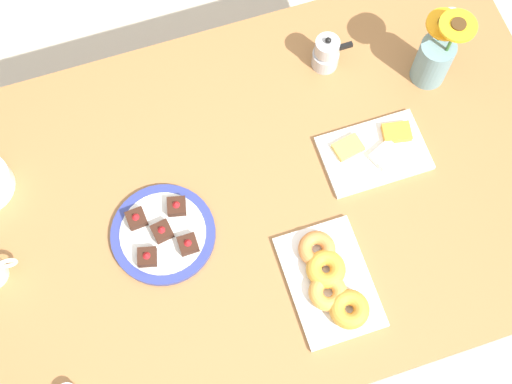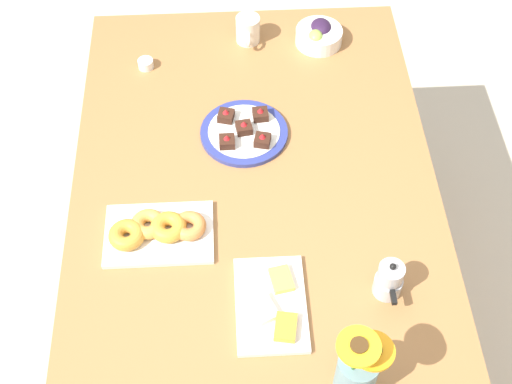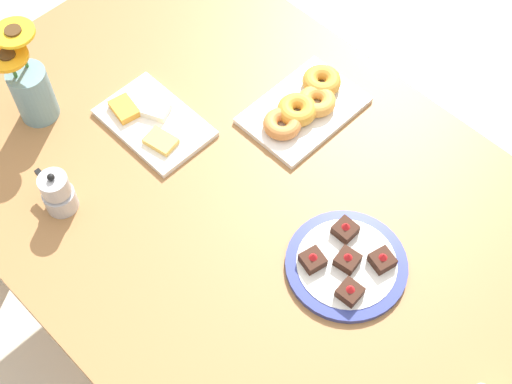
{
  "view_description": "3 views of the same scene",
  "coord_description": "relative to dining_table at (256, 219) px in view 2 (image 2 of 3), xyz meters",
  "views": [
    {
      "loc": [
        -0.19,
        -0.58,
        2.38
      ],
      "look_at": [
        0.0,
        0.0,
        0.78
      ],
      "focal_mm": 50.0,
      "sensor_mm": 36.0,
      "label": 1
    },
    {
      "loc": [
        1.14,
        -0.06,
        2.27
      ],
      "look_at": [
        0.0,
        0.0,
        0.78
      ],
      "focal_mm": 50.0,
      "sensor_mm": 36.0,
      "label": 2
    },
    {
      "loc": [
        -0.58,
        0.57,
        2.07
      ],
      "look_at": [
        0.0,
        0.0,
        0.78
      ],
      "focal_mm": 50.0,
      "sensor_mm": 36.0,
      "label": 3
    }
  ],
  "objects": [
    {
      "name": "croissant_platter",
      "position": [
        0.1,
        -0.26,
        0.11
      ],
      "size": [
        0.19,
        0.28,
        0.05
      ],
      "color": "white",
      "rests_on": "dining_table"
    },
    {
      "name": "ground_plane",
      "position": [
        0.0,
        0.0,
        -0.65
      ],
      "size": [
        6.0,
        6.0,
        0.0
      ],
      "primitive_type": "plane",
      "color": "beige"
    },
    {
      "name": "flower_vase",
      "position": [
        0.54,
        0.19,
        0.17
      ],
      "size": [
        0.1,
        0.12,
        0.25
      ],
      "color": "#6B939E",
      "rests_on": "dining_table"
    },
    {
      "name": "jam_cup_honey",
      "position": [
        -0.54,
        -0.32,
        0.1
      ],
      "size": [
        0.05,
        0.05,
        0.03
      ],
      "color": "white",
      "rests_on": "dining_table"
    },
    {
      "name": "cheese_platter",
      "position": [
        0.32,
        0.02,
        0.1
      ],
      "size": [
        0.26,
        0.17,
        0.03
      ],
      "color": "white",
      "rests_on": "dining_table"
    },
    {
      "name": "coffee_mug",
      "position": [
        -0.65,
        0.01,
        0.13
      ],
      "size": [
        0.11,
        0.08,
        0.09
      ],
      "color": "silver",
      "rests_on": "dining_table"
    },
    {
      "name": "grape_bowl",
      "position": [
        -0.63,
        0.24,
        0.12
      ],
      "size": [
        0.15,
        0.15,
        0.07
      ],
      "color": "white",
      "rests_on": "dining_table"
    },
    {
      "name": "dessert_plate",
      "position": [
        -0.24,
        -0.02,
        0.1
      ],
      "size": [
        0.25,
        0.25,
        0.05
      ],
      "color": "navy",
      "rests_on": "dining_table"
    },
    {
      "name": "moka_pot",
      "position": [
        0.29,
        0.3,
        0.13
      ],
      "size": [
        0.11,
        0.07,
        0.12
      ],
      "color": "#B7B7BC",
      "rests_on": "dining_table"
    },
    {
      "name": "dining_table",
      "position": [
        0.0,
        0.0,
        0.0
      ],
      "size": [
        1.6,
        1.0,
        0.74
      ],
      "color": "#9E6B3D",
      "rests_on": "ground_plane"
    }
  ]
}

